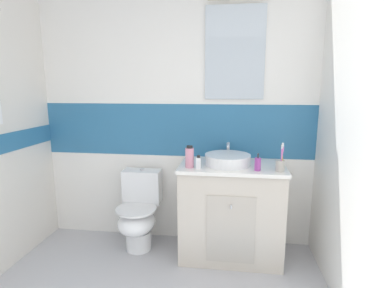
{
  "coord_description": "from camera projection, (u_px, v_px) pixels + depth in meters",
  "views": [
    {
      "loc": [
        0.54,
        -0.4,
        1.51
      ],
      "look_at": [
        0.21,
        2.03,
        1.04
      ],
      "focal_mm": 28.04,
      "sensor_mm": 36.0,
      "label": 1
    }
  ],
  "objects": [
    {
      "name": "toilet",
      "position": [
        139.0,
        213.0,
        2.81
      ],
      "size": [
        0.37,
        0.5,
        0.74
      ],
      "color": "white",
      "rests_on": "ground_plane"
    },
    {
      "name": "sink_basin",
      "position": [
        228.0,
        159.0,
        2.58
      ],
      "size": [
        0.39,
        0.44,
        0.16
      ],
      "color": "white",
      "rests_on": "vanity_cabinet"
    },
    {
      "name": "soap_dispenser",
      "position": [
        258.0,
        164.0,
        2.39
      ],
      "size": [
        0.05,
        0.05,
        0.14
      ],
      "color": "#993F99",
      "rests_on": "vanity_cabinet"
    },
    {
      "name": "perfume_flask_small",
      "position": [
        198.0,
        162.0,
        2.44
      ],
      "size": [
        0.04,
        0.03,
        0.11
      ],
      "color": "white",
      "rests_on": "vanity_cabinet"
    },
    {
      "name": "mouthwash_bottle",
      "position": [
        190.0,
        157.0,
        2.48
      ],
      "size": [
        0.07,
        0.07,
        0.18
      ],
      "color": "pink",
      "rests_on": "vanity_cabinet"
    },
    {
      "name": "vanity_cabinet",
      "position": [
        231.0,
        210.0,
        2.67
      ],
      "size": [
        0.89,
        0.55,
        0.85
      ],
      "color": "beige",
      "rests_on": "ground_plane"
    },
    {
      "name": "wall_back_tiled",
      "position": [
        177.0,
        113.0,
        2.89
      ],
      "size": [
        3.2,
        0.2,
        2.5
      ],
      "color": "white",
      "rests_on": "ground_plane"
    },
    {
      "name": "toothbrush_cup",
      "position": [
        280.0,
        164.0,
        2.37
      ],
      "size": [
        0.07,
        0.07,
        0.23
      ],
      "color": "#B2ADA3",
      "rests_on": "vanity_cabinet"
    }
  ]
}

